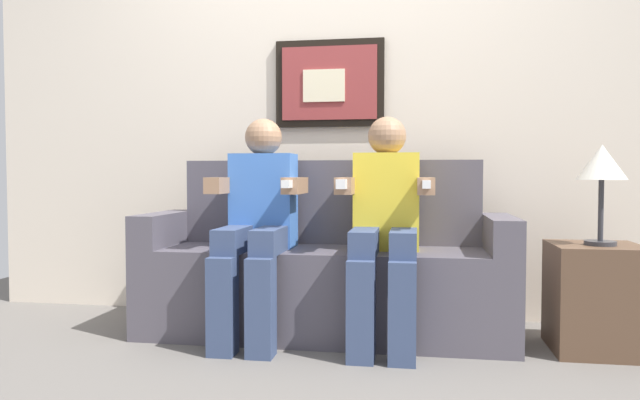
# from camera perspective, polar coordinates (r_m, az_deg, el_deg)

# --- Properties ---
(ground_plane) EXTENTS (5.56, 5.56, 0.00)m
(ground_plane) POSITION_cam_1_polar(r_m,az_deg,el_deg) (2.84, -0.51, -14.38)
(ground_plane) COLOR #66605B
(back_wall_assembly) EXTENTS (4.28, 0.10, 2.60)m
(back_wall_assembly) POSITION_cam_1_polar(r_m,az_deg,el_deg) (3.51, 1.64, 10.29)
(back_wall_assembly) COLOR beige
(back_wall_assembly) RESTS_ON ground_plane
(couch) EXTENTS (1.88, 0.58, 0.90)m
(couch) POSITION_cam_1_polar(r_m,az_deg,el_deg) (3.08, 0.54, -7.08)
(couch) COLOR #514C56
(couch) RESTS_ON ground_plane
(person_on_left) EXTENTS (0.46, 0.56, 1.11)m
(person_on_left) POSITION_cam_1_polar(r_m,az_deg,el_deg) (2.95, -6.03, -1.78)
(person_on_left) COLOR #3F72CC
(person_on_left) RESTS_ON ground_plane
(person_on_right) EXTENTS (0.46, 0.56, 1.11)m
(person_on_right) POSITION_cam_1_polar(r_m,az_deg,el_deg) (2.85, 6.31, -1.93)
(person_on_right) COLOR yellow
(person_on_right) RESTS_ON ground_plane
(side_table_right) EXTENTS (0.40, 0.40, 0.50)m
(side_table_right) POSITION_cam_1_polar(r_m,az_deg,el_deg) (3.07, 25.01, -8.54)
(side_table_right) COLOR brown
(side_table_right) RESTS_ON ground_plane
(table_lamp) EXTENTS (0.22, 0.22, 0.46)m
(table_lamp) POSITION_cam_1_polar(r_m,az_deg,el_deg) (2.98, 25.51, 2.89)
(table_lamp) COLOR #333338
(table_lamp) RESTS_ON side_table_right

